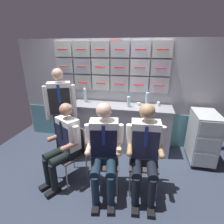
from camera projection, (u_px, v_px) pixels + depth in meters
ground at (100, 183)px, 2.71m from camera, size 4.80×4.80×0.04m
galley_bulkhead at (115, 91)px, 3.57m from camera, size 4.20×0.14×2.15m
galley_counter at (120, 127)px, 3.51m from camera, size 1.96×0.53×0.93m
service_trolley at (203, 136)px, 3.06m from camera, size 0.40×0.65×0.94m
folding_chair_left at (74, 147)px, 2.68m from camera, size 0.55×0.55×0.85m
crew_member_left at (64, 142)px, 2.51m from camera, size 0.60×0.67×1.26m
folding_chair_center at (105, 153)px, 2.53m from camera, size 0.47×0.47×0.85m
crew_member_center at (104, 146)px, 2.31m from camera, size 0.54×0.69×1.32m
folding_chair_right at (144, 154)px, 2.50m from camera, size 0.43×0.43×0.85m
crew_member_right at (145, 148)px, 2.28m from camera, size 0.52×0.66×1.32m
crew_member_standing at (61, 108)px, 2.98m from camera, size 0.49×0.37×1.67m
water_bottle_clear at (147, 100)px, 3.18m from camera, size 0.07×0.07×0.32m
water_bottle_short at (129, 101)px, 3.22m from camera, size 0.07×0.07×0.24m
water_bottle_blue_cap at (85, 95)px, 3.50m from camera, size 0.06×0.06×0.31m
espresso_cup_small at (158, 104)px, 3.30m from camera, size 0.06×0.06×0.08m
paper_cup_blue at (139, 104)px, 3.32m from camera, size 0.07×0.07×0.06m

